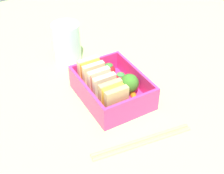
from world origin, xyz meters
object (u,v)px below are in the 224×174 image
Objects in this scene: sandwich_center at (91,73)px; broccoli_floret at (129,84)px; carrot_stick_far_left at (135,100)px; drinking_glass at (67,43)px; strawberry_far_left at (109,70)px; sandwich_left at (113,98)px; strawberry_left at (121,79)px; chopstick_pair at (142,141)px; sandwich_center_left at (102,85)px.

sandwich_center is 1.30× the size of broccoli_floret.
carrot_stick_far_left is 0.40× the size of drinking_glass.
strawberry_far_left is (10.21, 0.20, 1.01)cm from carrot_stick_far_left.
sandwich_left is 21.88cm from drinking_glass.
carrot_stick_far_left is (-9.41, -4.78, -2.33)cm from sandwich_center.
sandwich_center reaches higher than strawberry_left.
strawberry_left is at bearing -171.67° from strawberry_far_left.
chopstick_pair is 2.02× the size of drinking_glass.
broccoli_floret is 1.33× the size of strawberry_left.
sandwich_center is at bearing 2.90° from chopstick_pair.
sandwich_center is 1.51× the size of carrot_stick_far_left.
sandwich_center_left is 0.30× the size of chopstick_pair.
sandwich_left reaches higher than carrot_stick_far_left.
drinking_glass reaches higher than sandwich_left.
drinking_glass is (21.87, -0.10, 0.63)cm from sandwich_left.
chopstick_pair is (-8.65, -0.90, -3.74)cm from sandwich_left.
strawberry_left is at bearing -40.90° from sandwich_left.
sandwich_center is 4.83cm from strawberry_far_left.
strawberry_far_left reaches higher than chopstick_pair.
strawberry_left is at bearing -162.36° from drinking_glass.
drinking_glass is (11.93, 4.48, 1.96)cm from strawberry_far_left.
carrot_stick_far_left is 1.10× the size of strawberry_far_left.
strawberry_far_left is at bearing -24.73° from sandwich_left.
sandwich_left reaches higher than strawberry_far_left.
sandwich_center reaches higher than carrot_stick_far_left.
strawberry_far_left is at bearing 1.15° from carrot_stick_far_left.
broccoli_floret is (3.04, -0.47, 1.92)cm from carrot_stick_far_left.
sandwich_center_left is 1.51× the size of carrot_stick_far_left.
chopstick_pair is at bearing 155.14° from carrot_stick_far_left.
carrot_stick_far_left is at bearing 171.14° from broccoli_floret.
strawberry_far_left is at bearing -40.46° from sandwich_center_left.
sandwich_center_left is 1.00× the size of sandwich_center.
sandwich_left is at bearing 5.94° from chopstick_pair.
sandwich_center_left is 1.30× the size of broccoli_floret.
sandwich_center_left is at bearing 179.67° from drinking_glass.
sandwich_center_left is 17.31cm from drinking_glass.
strawberry_far_left is (0.80, -4.58, -1.33)cm from sandwich_center.
strawberry_left is 0.96× the size of strawberry_far_left.
broccoli_floret is at bearing -62.23° from sandwich_left.
drinking_glass reaches higher than broccoli_floret.
drinking_glass is at bearing 15.11° from broccoli_floret.
sandwich_center is at bearing 26.94° from carrot_stick_far_left.
strawberry_left reaches higher than chopstick_pair.
sandwich_center_left is 4.57cm from sandwich_center.
sandwich_center_left and sandwich_center have the same top height.
drinking_glass is (30.52, 0.80, 4.37)cm from chopstick_pair.
sandwich_left is 9.14cm from sandwich_center.
strawberry_left is 0.35× the size of drinking_glass.
sandwich_center_left is at bearing 139.54° from strawberry_far_left.
sandwich_left is 1.51× the size of carrot_stick_far_left.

